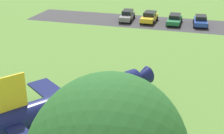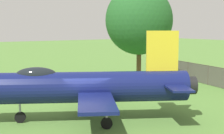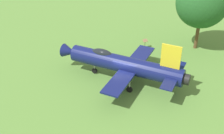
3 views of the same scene
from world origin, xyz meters
TOP-DOWN VIEW (x-y plane):
  - ground_plane at (0.00, 0.00)m, footprint 200.00×200.00m
  - display_jet at (-0.18, -0.34)m, footprint 9.45×12.66m
  - shade_tree at (-6.82, 9.26)m, footprint 5.47×6.00m
  - info_plaque at (-7.09, 3.09)m, footprint 0.60×0.71m

SIDE VIEW (x-z plane):
  - ground_plane at x=0.00m, z-range 0.00..0.00m
  - info_plaque at x=-7.09m, z-range 0.28..1.43m
  - display_jet at x=-0.18m, z-range -0.55..4.45m
  - shade_tree at x=-6.82m, z-range 1.38..10.16m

